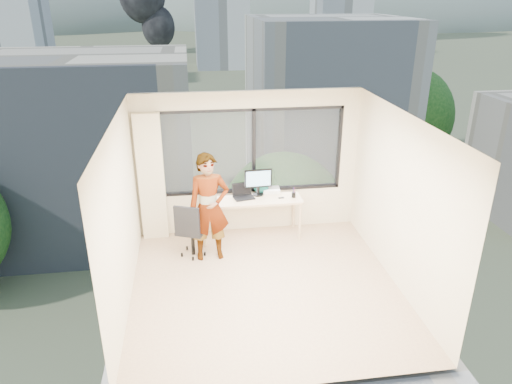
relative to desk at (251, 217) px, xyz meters
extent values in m
cube|color=tan|center=(0.00, -1.66, -0.38)|extent=(4.00, 4.00, 0.01)
cube|color=white|center=(0.00, -1.66, 2.23)|extent=(4.00, 4.00, 0.01)
cube|color=beige|center=(0.00, -3.66, 0.93)|extent=(4.00, 0.01, 2.60)
cube|color=beige|center=(-2.00, -1.66, 0.93)|extent=(0.01, 4.00, 2.60)
cube|color=beige|center=(2.00, -1.66, 0.93)|extent=(0.01, 4.00, 2.60)
cube|color=beige|center=(-1.72, 0.22, 0.77)|extent=(0.45, 0.14, 2.30)
cube|color=beige|center=(0.00, 0.00, 0.00)|extent=(1.80, 0.60, 0.75)
imported|color=#2D2D33|center=(-0.77, -0.64, 0.54)|extent=(0.70, 0.48, 1.82)
cube|color=white|center=(0.41, 0.24, 0.41)|extent=(0.32, 0.27, 0.07)
cube|color=black|center=(0.54, -0.06, 0.38)|extent=(0.10, 0.05, 0.01)
cylinder|color=black|center=(0.77, -0.06, 0.42)|extent=(0.09, 0.09, 0.09)
ellipsoid|color=#0B4642|center=(0.22, 0.22, 0.48)|extent=(0.30, 0.22, 0.21)
cube|color=#515B3D|center=(0.00, 118.34, -14.38)|extent=(400.00, 400.00, 0.04)
cube|color=beige|center=(-9.00, 28.34, -7.38)|extent=(16.00, 12.00, 14.00)
cube|color=silver|center=(12.00, 36.34, -6.38)|extent=(14.00, 13.00, 16.00)
cube|color=silver|center=(-35.00, 93.34, -0.38)|extent=(14.00, 14.00, 28.00)
cube|color=silver|center=(8.00, 118.34, 0.62)|extent=(13.00, 13.00, 30.00)
cube|color=silver|center=(45.00, 138.34, -1.38)|extent=(15.00, 15.00, 26.00)
ellipsoid|color=slate|center=(100.00, 318.34, -14.38)|extent=(300.00, 220.00, 96.00)
camera|label=1|loc=(-0.99, -7.67, 3.78)|focal=33.32mm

